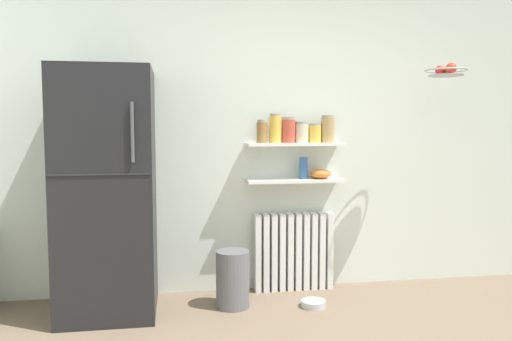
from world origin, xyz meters
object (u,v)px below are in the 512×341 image
object	(u,v)px
trash_bin	(233,279)
vase	(303,168)
storage_jar_1	(275,128)
storage_jar_3	(302,132)
storage_jar_0	(262,132)
pet_food_bowl	(313,304)
storage_jar_5	(328,129)
storage_jar_4	(315,133)
radiator	(293,251)
storage_jar_2	(289,130)
refrigerator	(107,192)
shelf_bowl	(321,174)
hanging_fruit_basket	(447,71)

from	to	relation	value
trash_bin	vase	bearing A→B (deg)	25.83
storage_jar_1	storage_jar_3	distance (m)	0.23
storage_jar_0	pet_food_bowl	distance (m)	1.42
storage_jar_5	trash_bin	world-z (taller)	storage_jar_5
storage_jar_4	storage_jar_5	world-z (taller)	storage_jar_5
trash_bin	pet_food_bowl	distance (m)	0.65
radiator	storage_jar_2	world-z (taller)	storage_jar_2
refrigerator	storage_jar_4	size ratio (longest dim) A/B	11.26
refrigerator	shelf_bowl	distance (m)	1.72
storage_jar_3	vase	distance (m)	0.30
storage_jar_3	pet_food_bowl	xyz separation A→B (m)	(-0.00, -0.41, -1.31)
storage_jar_1	refrigerator	bearing A→B (deg)	-169.38
storage_jar_2	hanging_fruit_basket	size ratio (longest dim) A/B	0.64
refrigerator	trash_bin	world-z (taller)	refrigerator
refrigerator	shelf_bowl	size ratio (longest dim) A/B	10.21
storage_jar_0	trash_bin	world-z (taller)	storage_jar_0
storage_jar_1	pet_food_bowl	distance (m)	1.42
refrigerator	trash_bin	xyz separation A→B (m)	(0.92, -0.06, -0.68)
vase	shelf_bowl	distance (m)	0.16
refrigerator	storage_jar_4	world-z (taller)	refrigerator
shelf_bowl	radiator	bearing A→B (deg)	172.28
storage_jar_2	storage_jar_0	bearing A→B (deg)	-180.00
refrigerator	vase	size ratio (longest dim) A/B	9.84
radiator	storage_jar_5	distance (m)	1.07
storage_jar_2	vase	distance (m)	0.34
hanging_fruit_basket	radiator	bearing A→B (deg)	162.19
storage_jar_4	shelf_bowl	distance (m)	0.35
storage_jar_2	pet_food_bowl	bearing A→B (deg)	-75.16
storage_jar_0	storage_jar_5	size ratio (longest dim) A/B	0.83
shelf_bowl	hanging_fruit_basket	xyz separation A→B (m)	(0.92, -0.34, 0.83)
radiator	trash_bin	size ratio (longest dim) A/B	1.53
hanging_fruit_basket	storage_jar_3	bearing A→B (deg)	162.77
shelf_bowl	pet_food_bowl	xyz separation A→B (m)	(-0.17, -0.41, -0.96)
refrigerator	storage_jar_5	distance (m)	1.83
radiator	shelf_bowl	size ratio (longest dim) A/B	3.79
storage_jar_5	trash_bin	size ratio (longest dim) A/B	0.52
storage_jar_2	storage_jar_3	world-z (taller)	storage_jar_2
storage_jar_0	shelf_bowl	xyz separation A→B (m)	(0.50, 0.00, -0.36)
vase	trash_bin	xyz separation A→B (m)	(-0.63, -0.31, -0.82)
trash_bin	storage_jar_2	bearing A→B (deg)	31.30
storage_jar_1	storage_jar_4	bearing A→B (deg)	0.00
storage_jar_4	shelf_bowl	size ratio (longest dim) A/B	0.91
hanging_fruit_basket	refrigerator	bearing A→B (deg)	178.01
refrigerator	storage_jar_4	distance (m)	1.72
vase	shelf_bowl	world-z (taller)	vase
refrigerator	trash_bin	bearing A→B (deg)	-3.77
storage_jar_5	shelf_bowl	world-z (taller)	storage_jar_5
hanging_fruit_basket	storage_jar_5	bearing A→B (deg)	158.67
storage_jar_3	storage_jar_4	bearing A→B (deg)	0.00
shelf_bowl	pet_food_bowl	size ratio (longest dim) A/B	0.94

